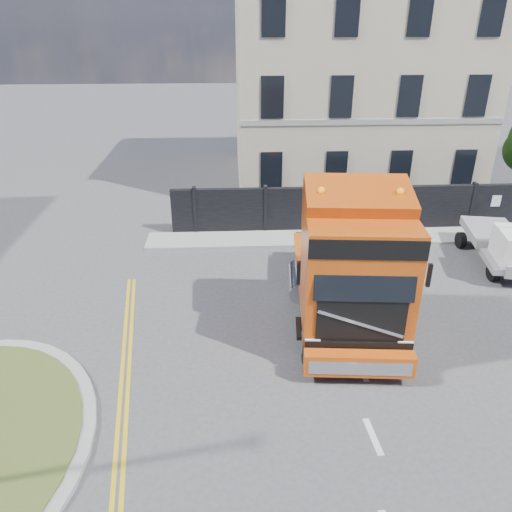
{
  "coord_description": "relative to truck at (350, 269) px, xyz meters",
  "views": [
    {
      "loc": [
        -0.4,
        -10.99,
        8.64
      ],
      "look_at": [
        0.3,
        2.95,
        1.8
      ],
      "focal_mm": 35.0,
      "sensor_mm": 36.0,
      "label": 1
    }
  ],
  "objects": [
    {
      "name": "ground",
      "position": [
        -2.94,
        -1.52,
        -2.01
      ],
      "size": [
        120.0,
        120.0,
        0.0
      ],
      "primitive_type": "plane",
      "color": "#424244",
      "rests_on": "ground"
    },
    {
      "name": "hoarding_fence",
      "position": [
        3.61,
        7.48,
        -1.01
      ],
      "size": [
        18.8,
        0.25,
        2.0
      ],
      "color": "black",
      "rests_on": "ground"
    },
    {
      "name": "georgian_building",
      "position": [
        3.06,
        14.98,
        3.76
      ],
      "size": [
        12.3,
        10.3,
        12.8
      ],
      "color": "#BFB898",
      "rests_on": "ground"
    },
    {
      "name": "pavement_far",
      "position": [
        3.06,
        6.58,
        -1.95
      ],
      "size": [
        20.0,
        1.6,
        0.12
      ],
      "primitive_type": "cube",
      "color": "gray",
      "rests_on": "ground"
    },
    {
      "name": "truck",
      "position": [
        0.0,
        0.0,
        0.0
      ],
      "size": [
        3.42,
        7.71,
        4.49
      ],
      "rotation": [
        0.0,
        0.0,
        -0.09
      ],
      "color": "black",
      "rests_on": "ground"
    }
  ]
}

